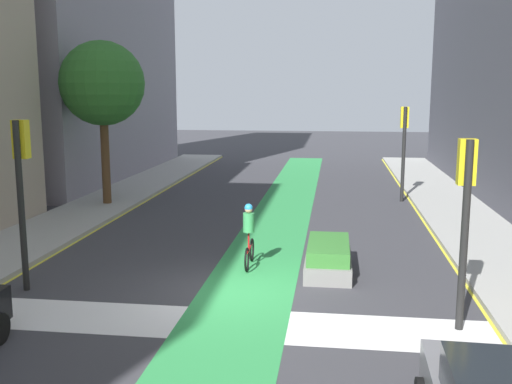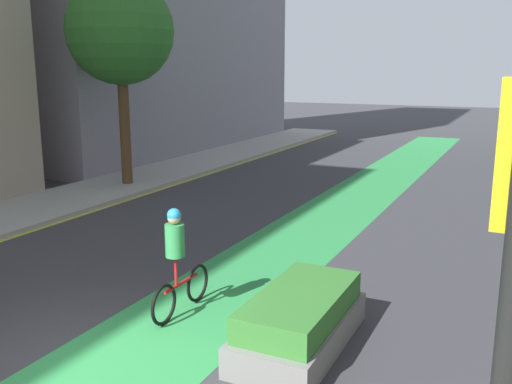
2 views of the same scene
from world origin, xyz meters
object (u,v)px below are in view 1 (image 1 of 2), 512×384
traffic_signal_near_right (466,197)px  median_planter (328,258)px  traffic_signal_far_right (404,135)px  cyclist_in_lane (249,234)px  traffic_signal_near_left (21,172)px  street_tree_near (102,84)px

traffic_signal_near_right → median_planter: size_ratio=1.47×
traffic_signal_near_right → traffic_signal_far_right: traffic_signal_far_right is taller
traffic_signal_near_right → cyclist_in_lane: size_ratio=2.16×
traffic_signal_far_right → median_planter: bearing=-105.8°
traffic_signal_near_left → cyclist_in_lane: (5.30, 2.58, -2.03)m
cyclist_in_lane → street_tree_near: street_tree_near is taller
street_tree_near → median_planter: size_ratio=2.54×
traffic_signal_near_right → median_planter: 5.12m
traffic_signal_near_left → traffic_signal_far_right: size_ratio=1.00×
traffic_signal_near_left → cyclist_in_lane: 6.23m
traffic_signal_far_right → street_tree_near: (-12.85, -3.01, 2.25)m
traffic_signal_near_right → median_planter: traffic_signal_near_right is taller
traffic_signal_near_right → median_planter: bearing=128.3°
traffic_signal_near_left → median_planter: (7.55, 2.42, -2.59)m
traffic_signal_far_right → median_planter: size_ratio=1.57×
traffic_signal_near_right → street_tree_near: size_ratio=0.58×
traffic_signal_near_right → cyclist_in_lane: traffic_signal_near_right is taller
traffic_signal_near_left → cyclist_in_lane: traffic_signal_near_left is taller
traffic_signal_near_right → street_tree_near: 17.32m
traffic_signal_near_right → traffic_signal_far_right: bearing=88.5°
traffic_signal_far_right → cyclist_in_lane: traffic_signal_far_right is taller
traffic_signal_near_left → cyclist_in_lane: bearing=26.0°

